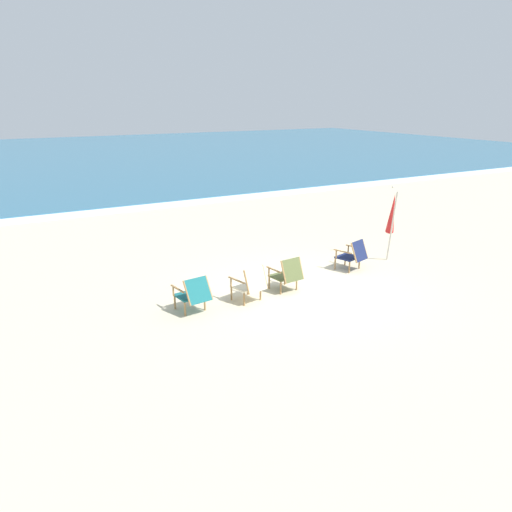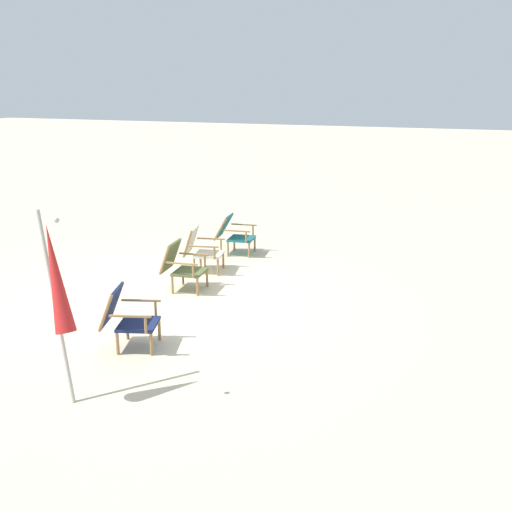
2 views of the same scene
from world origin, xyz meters
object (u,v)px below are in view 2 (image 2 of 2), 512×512
object	(u,v)px
beach_chair_far_center	(233,233)
beach_chair_back_right	(201,248)
beach_chair_front_left	(126,316)
umbrella_furled_red	(56,280)
beach_chair_front_right	(181,265)

from	to	relation	value
beach_chair_far_center	beach_chair_back_right	xyz separation A→B (m)	(1.28, -0.09, 0.01)
beach_chair_back_right	beach_chair_front_left	bearing A→B (deg)	9.58
beach_chair_front_left	umbrella_furled_red	size ratio (longest dim) A/B	0.41
beach_chair_far_center	beach_chair_front_left	distance (m)	4.60
beach_chair_far_center	beach_chair_front_left	bearing A→B (deg)	5.79
beach_chair_back_right	umbrella_furled_red	world-z (taller)	umbrella_furled_red
umbrella_furled_red	beach_chair_front_left	bearing A→B (deg)	-177.45
beach_chair_far_center	umbrella_furled_red	size ratio (longest dim) A/B	0.40
beach_chair_far_center	beach_chair_front_left	world-z (taller)	beach_chair_front_left
beach_chair_far_center	beach_chair_back_right	distance (m)	1.28
beach_chair_far_center	beach_chair_front_right	size ratio (longest dim) A/B	1.01
beach_chair_front_left	umbrella_furled_red	bearing A→B (deg)	2.55
beach_chair_far_center	beach_chair_back_right	world-z (taller)	beach_chair_back_right
beach_chair_back_right	umbrella_furled_red	distance (m)	4.73
beach_chair_far_center	umbrella_furled_red	distance (m)	5.97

